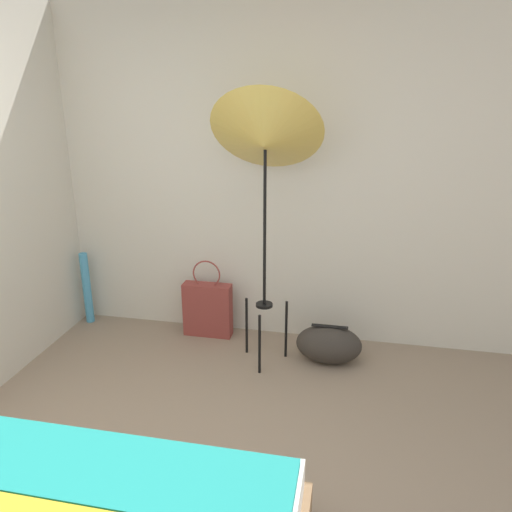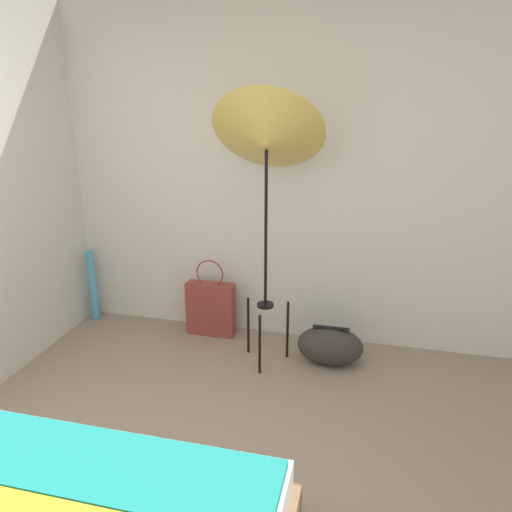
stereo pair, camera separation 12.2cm
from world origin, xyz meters
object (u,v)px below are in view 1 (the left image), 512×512
Objects in this scene: photo_umbrella at (265,141)px; duffel_bag at (329,344)px; tote_bag at (208,309)px; paper_roll at (87,288)px.

photo_umbrella is 4.06× the size of duffel_bag.
tote_bag reaches higher than duffel_bag.
tote_bag is 1.04× the size of paper_roll.
tote_bag is (-0.53, 0.32, -1.40)m from photo_umbrella.
photo_umbrella reaches higher than tote_bag.
paper_roll is (-2.11, 0.26, 0.17)m from duffel_bag.
photo_umbrella is 2.12m from paper_roll.
paper_roll is (-1.63, 0.34, -1.32)m from photo_umbrella.
photo_umbrella is at bearing -11.87° from paper_roll.
tote_bag is 1.04m from duffel_bag.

